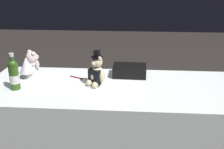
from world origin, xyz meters
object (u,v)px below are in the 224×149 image
Objects in this scene: signing_pen at (77,77)px; gift_case_black at (129,71)px; champagne_bottle at (14,74)px; teddy_bear_groom at (96,73)px; teddy_bear_bride at (31,66)px.

gift_case_black reaches higher than signing_pen.
champagne_bottle is at bearing 21.81° from gift_case_black.
champagne_bottle reaches higher than teddy_bear_groom.
teddy_bear_bride reaches higher than gift_case_black.
teddy_bear_groom is 2.19× the size of signing_pen.
champagne_bottle is at bearing 11.30° from teddy_bear_groom.
teddy_bear_groom reaches higher than gift_case_black.
signing_pen is 0.45× the size of gift_case_black.
teddy_bear_groom is at bearing -168.70° from champagne_bottle.
teddy_bear_bride is at bearing 5.89° from gift_case_black.
champagne_bottle reaches higher than teddy_bear_bride.
teddy_bear_bride is at bearing -13.62° from teddy_bear_groom.
gift_case_black is (-0.26, -0.23, -0.06)m from teddy_bear_groom.
gift_case_black is at bearing -174.11° from teddy_bear_bride.
champagne_bottle reaches higher than signing_pen.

